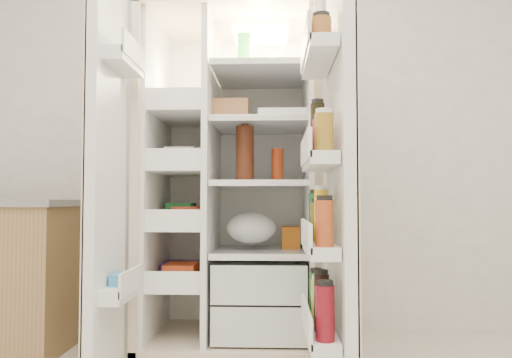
{
  "coord_description": "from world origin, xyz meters",
  "views": [
    {
      "loc": [
        0.13,
        -1.03,
        0.79
      ],
      "look_at": [
        0.04,
        1.25,
        0.9
      ],
      "focal_mm": 34.0,
      "sensor_mm": 36.0,
      "label": 1
    }
  ],
  "objects": [
    {
      "name": "wall_back",
      "position": [
        0.0,
        2.0,
        1.35
      ],
      "size": [
        4.0,
        0.02,
        2.7
      ],
      "primitive_type": "cube",
      "color": "white",
      "rests_on": "floor"
    },
    {
      "name": "refrigerator",
      "position": [
        -0.08,
        1.65,
        0.74
      ],
      "size": [
        0.92,
        0.7,
        1.8
      ],
      "color": "beige",
      "rests_on": "floor"
    },
    {
      "name": "freezer_door",
      "position": [
        -0.6,
        1.05,
        0.89
      ],
      "size": [
        0.15,
        0.4,
        1.72
      ],
      "color": "white",
      "rests_on": "floor"
    },
    {
      "name": "fridge_door",
      "position": [
        0.38,
        0.96,
        0.87
      ],
      "size": [
        0.17,
        0.58,
        1.72
      ],
      "color": "white",
      "rests_on": "floor"
    }
  ]
}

